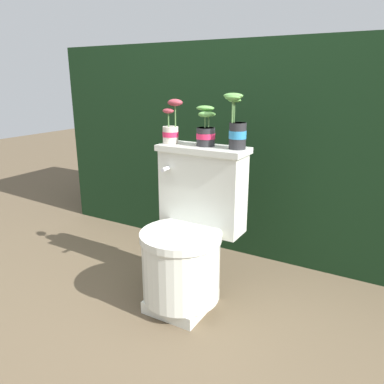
{
  "coord_description": "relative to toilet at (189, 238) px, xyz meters",
  "views": [
    {
      "loc": [
        0.81,
        -1.37,
        1.11
      ],
      "look_at": [
        -0.07,
        0.15,
        0.58
      ],
      "focal_mm": 35.0,
      "sensor_mm": 36.0,
      "label": 1
    }
  ],
  "objects": [
    {
      "name": "ground_plane",
      "position": [
        0.07,
        -0.12,
        -0.35
      ],
      "size": [
        12.0,
        12.0,
        0.0
      ],
      "primitive_type": "plane",
      "color": "brown"
    },
    {
      "name": "hedge_backdrop",
      "position": [
        0.07,
        1.17,
        0.32
      ],
      "size": [
        3.03,
        1.04,
        1.34
      ],
      "color": "black",
      "rests_on": "ground"
    },
    {
      "name": "toilet",
      "position": [
        0.0,
        0.0,
        0.0
      ],
      "size": [
        0.46,
        0.51,
        0.79
      ],
      "color": "silver",
      "rests_on": "ground"
    },
    {
      "name": "potted_plant_left",
      "position": [
        -0.18,
        0.13,
        0.53
      ],
      "size": [
        0.11,
        0.08,
        0.23
      ],
      "color": "beige",
      "rests_on": "toilet"
    },
    {
      "name": "potted_plant_midleft",
      "position": [
        0.01,
        0.16,
        0.52
      ],
      "size": [
        0.12,
        0.11,
        0.2
      ],
      "color": "#262628",
      "rests_on": "toilet"
    },
    {
      "name": "potted_plant_middle",
      "position": [
        0.17,
        0.15,
        0.55
      ],
      "size": [
        0.11,
        0.1,
        0.26
      ],
      "color": "#262628",
      "rests_on": "toilet"
    }
  ]
}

